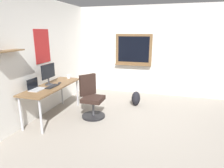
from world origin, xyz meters
The scene contains 11 objects.
ground_plane centered at (0.00, 0.00, 0.00)m, with size 5.20×5.20×0.00m, color gray.
wall_back centered at (0.00, 2.45, 1.30)m, with size 5.00×0.30×2.60m.
wall_right centered at (2.45, 0.03, 1.30)m, with size 0.22×5.00×2.60m.
desk centered at (0.07, 2.09, 0.65)m, with size 1.63×0.57×0.73m.
office_chair centered at (0.33, 1.27, 0.41)m, with size 0.56×0.57×0.95m.
laptop centered at (-0.30, 2.23, 0.78)m, with size 0.31×0.21×0.23m.
monitor_primary centered at (0.11, 2.18, 1.00)m, with size 0.46×0.17×0.46m.
keyboard centered at (-0.01, 2.02, 0.74)m, with size 0.37×0.13×0.02m, color black.
computer_mouse centered at (0.27, 2.02, 0.74)m, with size 0.10×0.06×0.03m, color #262628.
coffee_mug centered at (0.78, 2.07, 0.77)m, with size 0.08×0.08×0.09m, color silver.
backpack centered at (1.28, 0.42, 0.19)m, with size 0.32×0.22×0.37m, color black.
Camera 1 is at (-3.47, -0.33, 1.87)m, focal length 31.12 mm.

